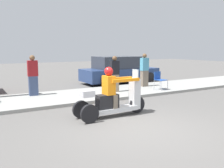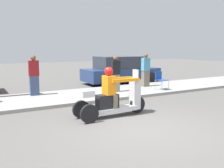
# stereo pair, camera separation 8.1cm
# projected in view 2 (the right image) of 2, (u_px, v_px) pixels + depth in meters

# --- Properties ---
(ground_plane) EXTENTS (60.00, 60.00, 0.00)m
(ground_plane) POSITION_uv_depth(u_px,v_px,m) (141.00, 129.00, 6.31)
(ground_plane) COLOR #565451
(sidewalk_strip) EXTENTS (28.00, 2.80, 0.12)m
(sidewalk_strip) POSITION_uv_depth(u_px,v_px,m) (75.00, 96.00, 10.25)
(sidewalk_strip) COLOR gray
(sidewalk_strip) RESTS_ON ground
(motorcycle_trike) EXTENTS (2.31, 0.67, 1.49)m
(motorcycle_trike) POSITION_uv_depth(u_px,v_px,m) (112.00, 99.00, 7.39)
(motorcycle_trike) COLOR black
(motorcycle_trike) RESTS_ON ground
(spectator_near_curb) EXTENTS (0.40, 0.25, 1.63)m
(spectator_near_curb) POSITION_uv_depth(u_px,v_px,m) (34.00, 76.00, 10.07)
(spectator_near_curb) COLOR #38476B
(spectator_near_curb) RESTS_ON sidewalk_strip
(spectator_end_of_line) EXTENTS (0.40, 0.25, 1.64)m
(spectator_end_of_line) POSITION_uv_depth(u_px,v_px,m) (146.00, 71.00, 12.41)
(spectator_end_of_line) COLOR #726656
(spectator_end_of_line) RESTS_ON sidewalk_strip
(spectator_far_back) EXTENTS (0.39, 0.25, 1.57)m
(spectator_far_back) POSITION_uv_depth(u_px,v_px,m) (115.00, 75.00, 10.86)
(spectator_far_back) COLOR gray
(spectator_far_back) RESTS_ON sidewalk_strip
(folding_chair_curbside) EXTENTS (0.53, 0.53, 0.82)m
(folding_chair_curbside) POSITION_uv_depth(u_px,v_px,m) (160.00, 79.00, 11.55)
(folding_chair_curbside) COLOR #A5A8AD
(folding_chair_curbside) RESTS_ON sidewalk_strip
(parked_car_lot_right) EXTENTS (4.42, 2.05, 1.55)m
(parked_car_lot_right) POSITION_uv_depth(u_px,v_px,m) (120.00, 71.00, 14.42)
(parked_car_lot_right) COLOR navy
(parked_car_lot_right) RESTS_ON ground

